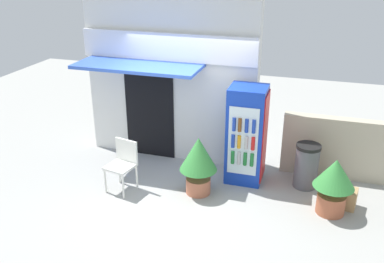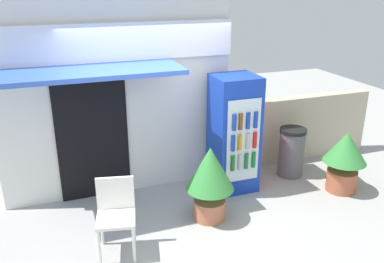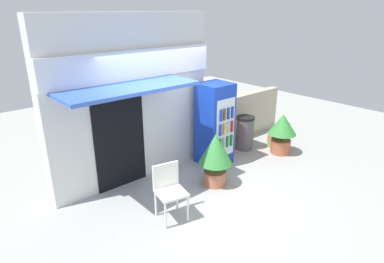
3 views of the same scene
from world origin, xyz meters
name	(u,v)px [view 1 (image 1 of 3)]	position (x,y,z in m)	size (l,w,h in m)	color
ground	(172,190)	(0.00, 0.00, 0.00)	(16.00, 16.00, 0.00)	#A3A39E
storefront_building	(170,79)	(-0.50, 1.35, 1.62)	(3.41, 1.25, 3.18)	silver
drink_cooler	(247,135)	(1.16, 0.77, 0.89)	(0.67, 0.68, 1.79)	#1438B2
plastic_chair	(123,161)	(-0.82, -0.20, 0.54)	(0.53, 0.53, 0.91)	white
potted_plant_near_shop	(198,160)	(0.48, 0.05, 0.65)	(0.65, 0.65, 1.05)	#BC6B4C
potted_plant_curbside	(334,181)	(2.70, 0.09, 0.58)	(0.65, 0.65, 0.96)	#AD5B3D
trash_bin	(306,166)	(2.25, 0.83, 0.41)	(0.43, 0.43, 0.82)	#595960
stone_boundary_wall	(348,149)	(2.94, 1.38, 0.58)	(2.36, 0.22, 1.17)	#B7AD93
cardboard_box	(345,197)	(2.92, 0.35, 0.17)	(0.37, 0.29, 0.33)	tan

